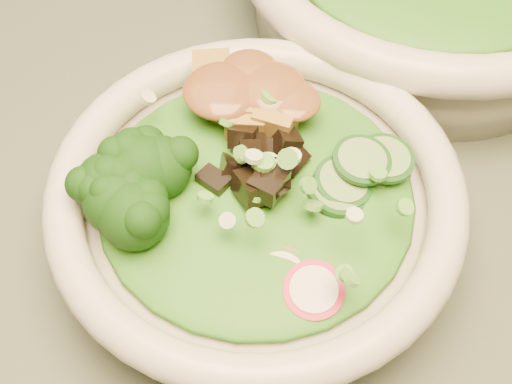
# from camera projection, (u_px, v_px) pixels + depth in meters

# --- Properties ---
(salad_bowl) EXTENTS (0.24, 0.24, 0.06)m
(salad_bowl) POSITION_uv_depth(u_px,v_px,m) (256.00, 210.00, 0.42)
(salad_bowl) COLOR beige
(salad_bowl) RESTS_ON dining_table
(lettuce_bed) EXTENTS (0.18, 0.18, 0.02)m
(lettuce_bed) POSITION_uv_depth(u_px,v_px,m) (256.00, 191.00, 0.40)
(lettuce_bed) COLOR #1C6715
(lettuce_bed) RESTS_ON salad_bowl
(broccoli_florets) EXTENTS (0.07, 0.06, 0.04)m
(broccoli_florets) POSITION_uv_depth(u_px,v_px,m) (156.00, 194.00, 0.38)
(broccoli_florets) COLOR black
(broccoli_florets) RESTS_ON salad_bowl
(radish_slices) EXTENTS (0.10, 0.04, 0.02)m
(radish_slices) POSITION_uv_depth(u_px,v_px,m) (280.00, 280.00, 0.37)
(radish_slices) COLOR #AD0D34
(radish_slices) RESTS_ON salad_bowl
(cucumber_slices) EXTENTS (0.06, 0.06, 0.03)m
(cucumber_slices) POSITION_uv_depth(u_px,v_px,m) (358.00, 169.00, 0.40)
(cucumber_slices) COLOR #73A25A
(cucumber_slices) RESTS_ON salad_bowl
(mushroom_heap) EXTENTS (0.06, 0.06, 0.04)m
(mushroom_heap) POSITION_uv_depth(u_px,v_px,m) (253.00, 163.00, 0.40)
(mushroom_heap) COLOR black
(mushroom_heap) RESTS_ON salad_bowl
(tofu_cubes) EXTENTS (0.08, 0.06, 0.03)m
(tofu_cubes) POSITION_uv_depth(u_px,v_px,m) (243.00, 105.00, 0.42)
(tofu_cubes) COLOR #A68337
(tofu_cubes) RESTS_ON salad_bowl
(peanut_sauce) EXTENTS (0.06, 0.05, 0.01)m
(peanut_sauce) POSITION_uv_depth(u_px,v_px,m) (243.00, 92.00, 0.42)
(peanut_sauce) COLOR brown
(peanut_sauce) RESTS_ON tofu_cubes
(scallion_garnish) EXTENTS (0.17, 0.17, 0.02)m
(scallion_garnish) POSITION_uv_depth(u_px,v_px,m) (256.00, 169.00, 0.38)
(scallion_garnish) COLOR #5AAA3C
(scallion_garnish) RESTS_ON salad_bowl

